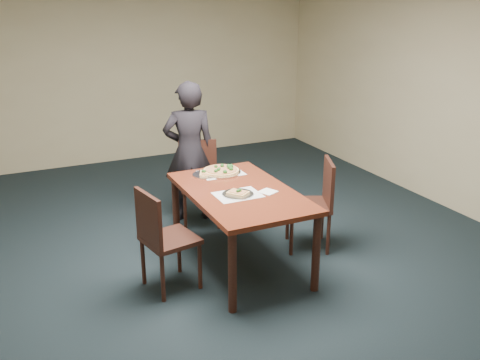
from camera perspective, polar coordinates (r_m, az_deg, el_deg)
name	(u,v)px	position (r m, az deg, el deg)	size (l,w,h in m)	color
ground	(235,276)	(4.95, -0.55, -10.18)	(8.00, 8.00, 0.00)	black
room_shell	(234,85)	(4.36, -0.62, 10.12)	(8.00, 8.00, 8.00)	tan
dining_table	(240,200)	(4.86, 0.00, -2.13)	(0.90, 1.50, 0.75)	#541D10
chair_far	(199,177)	(5.91, -4.39, 0.30)	(0.52, 0.52, 0.91)	black
chair_left	(162,235)	(4.56, -8.36, -5.80)	(0.49, 0.49, 0.91)	black
chair_right	(316,199)	(5.32, 8.16, -2.03)	(0.55, 0.55, 0.91)	black
diner	(189,152)	(5.92, -5.41, 3.02)	(0.57, 0.37, 1.56)	black
placemat_main	(221,173)	(5.30, -2.03, 0.78)	(0.42, 0.32, 0.00)	white
placemat_near	(238,195)	(4.72, -0.23, -1.58)	(0.40, 0.30, 0.00)	white
pizza_pan	(222,171)	(5.29, -1.98, 1.01)	(0.39, 0.39, 0.07)	silver
slice_plate_near	(238,193)	(4.72, -0.23, -1.44)	(0.28, 0.28, 0.06)	silver
slice_plate_far	(207,174)	(5.24, -3.59, 0.66)	(0.28, 0.28, 0.06)	silver
napkin	(268,192)	(4.80, 2.99, -1.25)	(0.14, 0.14, 0.01)	white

